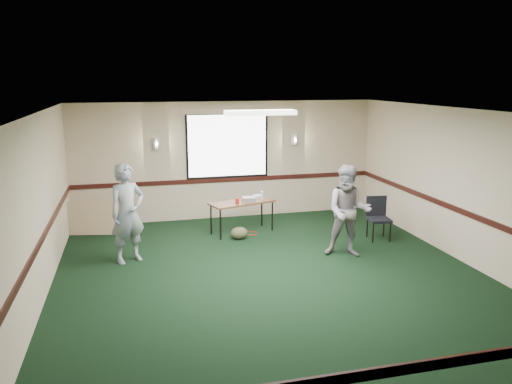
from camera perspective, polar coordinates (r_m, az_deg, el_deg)
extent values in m
plane|color=black|center=(8.17, 2.27, -10.22)|extent=(8.00, 8.00, 0.00)
plane|color=#C3AE8D|center=(11.56, -3.29, 3.61)|extent=(7.00, 0.00, 7.00)
plane|color=#C3AE8D|center=(4.28, 18.19, -13.47)|extent=(7.00, 0.00, 7.00)
plane|color=#C3AE8D|center=(7.56, -24.02, -2.46)|extent=(0.00, 8.00, 8.00)
plane|color=#C3AE8D|center=(9.34, 23.42, 0.35)|extent=(0.00, 8.00, 8.00)
plane|color=white|center=(7.53, 2.45, 9.03)|extent=(8.00, 8.00, 0.00)
cube|color=black|center=(11.62, -3.25, 1.41)|extent=(7.00, 0.03, 0.10)
cube|color=black|center=(4.50, 17.66, -18.54)|extent=(7.00, 0.03, 0.10)
cube|color=black|center=(7.68, -23.61, -5.70)|extent=(0.03, 8.00, 0.10)
cube|color=black|center=(9.43, 23.10, -2.33)|extent=(0.03, 8.00, 0.10)
cube|color=black|center=(11.48, -3.29, 5.32)|extent=(1.90, 0.01, 1.50)
cube|color=white|center=(11.48, -3.28, 5.31)|extent=(1.80, 0.02, 1.40)
cube|color=#CAB28E|center=(11.40, -3.33, 9.15)|extent=(2.05, 0.08, 0.10)
cylinder|color=silver|center=(11.25, -11.32, 5.44)|extent=(0.16, 0.16, 0.25)
cylinder|color=silver|center=(11.84, 4.40, 6.02)|extent=(0.16, 0.16, 0.25)
cube|color=white|center=(8.50, 0.50, 9.07)|extent=(1.20, 0.32, 0.08)
cube|color=#4F2A16|center=(10.49, -1.62, -1.18)|extent=(1.45, 0.91, 0.04)
cylinder|color=black|center=(10.11, -4.09, -3.73)|extent=(0.03, 0.03, 0.64)
cylinder|color=black|center=(10.71, 1.87, -2.77)|extent=(0.03, 0.03, 0.64)
cylinder|color=black|center=(10.49, -5.16, -3.15)|extent=(0.03, 0.03, 0.64)
cylinder|color=black|center=(11.06, 0.66, -2.25)|extent=(0.03, 0.03, 0.64)
cube|color=gray|center=(10.49, -0.83, -0.83)|extent=(0.29, 0.25, 0.09)
cube|color=white|center=(10.85, 0.21, -0.47)|extent=(0.21, 0.18, 0.05)
cylinder|color=#B8160C|center=(10.28, -2.15, -1.03)|extent=(0.08, 0.08, 0.12)
cylinder|color=#98CAF9|center=(10.62, 0.67, -0.40)|extent=(0.06, 0.06, 0.18)
ellipsoid|color=#49482A|center=(10.20, -1.94, -4.72)|extent=(0.37, 0.29, 0.25)
torus|color=#B51616|center=(10.57, -0.61, -4.74)|extent=(0.35, 0.35, 0.01)
cube|color=tan|center=(10.98, -18.14, -2.82)|extent=(1.41, 0.48, 0.71)
cube|color=black|center=(10.38, 13.89, -3.07)|extent=(0.47, 0.47, 0.06)
cube|color=black|center=(10.51, 13.57, -1.55)|extent=(0.42, 0.10, 0.42)
cylinder|color=black|center=(10.22, 13.24, -4.59)|extent=(0.03, 0.03, 0.39)
cylinder|color=black|center=(10.35, 15.09, -4.49)|extent=(0.03, 0.03, 0.39)
cylinder|color=black|center=(10.54, 12.59, -4.03)|extent=(0.03, 0.03, 0.39)
cylinder|color=black|center=(10.66, 14.39, -3.93)|extent=(0.03, 0.03, 0.39)
imported|color=#3B5483|center=(9.05, -14.48, -2.38)|extent=(0.77, 0.68, 1.77)
imported|color=#6C7CA8|center=(9.22, 10.51, -2.18)|extent=(1.00, 0.91, 1.69)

